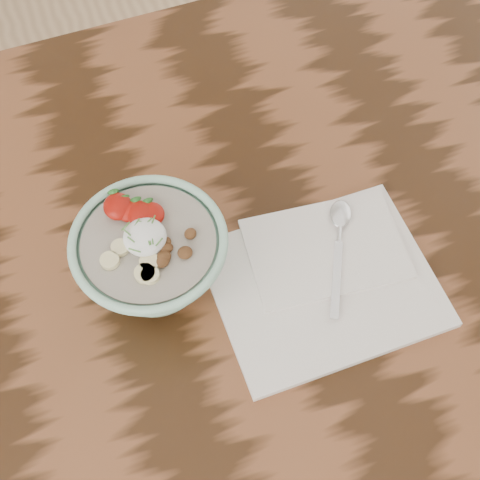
% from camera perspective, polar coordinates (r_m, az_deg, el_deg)
% --- Properties ---
extents(table, '(1.60, 0.90, 0.75)m').
position_cam_1_polar(table, '(0.93, -8.38, -5.65)').
color(table, '#311B0C').
rests_on(table, ground).
extents(breakfast_bowl, '(0.18, 0.18, 0.12)m').
position_cam_1_polar(breakfast_bowl, '(0.79, -7.56, -1.41)').
color(breakfast_bowl, '#9BD0B5').
rests_on(breakfast_bowl, table).
extents(napkin, '(0.27, 0.23, 0.02)m').
position_cam_1_polar(napkin, '(0.84, 7.17, -3.09)').
color(napkin, white).
rests_on(napkin, table).
extents(spoon, '(0.10, 0.16, 0.01)m').
position_cam_1_polar(spoon, '(0.86, 8.50, 0.88)').
color(spoon, silver).
rests_on(spoon, napkin).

